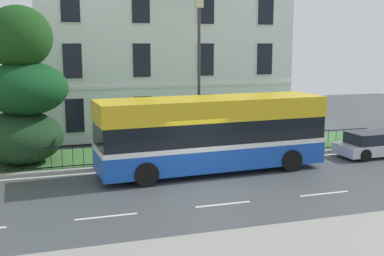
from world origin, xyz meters
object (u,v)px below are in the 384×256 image
object	(u,v)px
street_lamp_post	(199,68)
litter_bin	(260,138)
single_decker_bus	(212,133)
georgian_townhouse	(157,39)
parked_hatchback_00	(375,144)
evergreen_tree	(22,95)

from	to	relation	value
street_lamp_post	litter_bin	world-z (taller)	street_lamp_post
single_decker_bus	litter_bin	xyz separation A→B (m)	(3.69, 2.93, -1.00)
georgian_townhouse	street_lamp_post	world-z (taller)	georgian_townhouse
parked_hatchback_00	single_decker_bus	bearing A→B (deg)	-179.96
georgian_townhouse	single_decker_bus	bearing A→B (deg)	-91.12
single_decker_bus	street_lamp_post	distance (m)	3.84
georgian_townhouse	evergreen_tree	size ratio (longest dim) A/B	2.13
litter_bin	evergreen_tree	bearing A→B (deg)	177.47
street_lamp_post	litter_bin	bearing A→B (deg)	2.15
evergreen_tree	parked_hatchback_00	bearing A→B (deg)	-10.90
street_lamp_post	litter_bin	distance (m)	4.93
street_lamp_post	litter_bin	size ratio (longest dim) A/B	6.51
street_lamp_post	parked_hatchback_00	bearing A→B (deg)	-16.90
parked_hatchback_00	litter_bin	xyz separation A→B (m)	(-4.93, 2.64, 0.10)
single_decker_bus	parked_hatchback_00	distance (m)	8.69
parked_hatchback_00	street_lamp_post	bearing A→B (deg)	161.23
evergreen_tree	single_decker_bus	size ratio (longest dim) A/B	0.70
single_decker_bus	litter_bin	distance (m)	4.82
single_decker_bus	street_lamp_post	size ratio (longest dim) A/B	1.35
georgian_townhouse	street_lamp_post	bearing A→B (deg)	-89.12
evergreen_tree	street_lamp_post	world-z (taller)	street_lamp_post
georgian_townhouse	parked_hatchback_00	distance (m)	14.46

